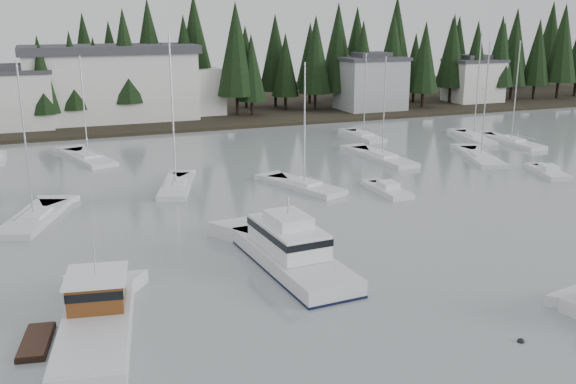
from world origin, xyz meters
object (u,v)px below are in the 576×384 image
house_west (17,98)px  sailboat_6 (176,188)px  runabout_2 (548,174)px  sailboat_3 (88,159)px  harbor_inn (125,83)px  runabout_1 (388,191)px  house_east_a (371,82)px  house_east_b (474,79)px  sailboat_7 (480,159)px  cabin_cruiser_center (291,254)px  sailboat_12 (473,139)px  sailboat_2 (364,138)px  sailboat_8 (511,143)px  sailboat_1 (382,159)px  lobster_boat_brown (94,324)px  sailboat_11 (304,187)px  sailboat_0 (34,220)px

house_west → sailboat_6: size_ratio=0.66×
runabout_2 → sailboat_3: bearing=78.0°
harbor_inn → sailboat_6: 41.43m
sailboat_3 → runabout_1: 34.37m
house_east_a → runabout_1: size_ratio=1.86×
house_east_b → sailboat_7: (-27.61, -38.53, -4.34)m
house_east_a → runabout_2: size_ratio=1.71×
sailboat_6 → cabin_cruiser_center: bearing=-154.2°
house_west → sailboat_12: size_ratio=0.67×
sailboat_2 → sailboat_3: (-34.81, -0.32, -0.01)m
house_east_a → sailboat_8: sailboat_8 is taller
house_east_b → sailboat_6: (-62.11, -38.68, -4.31)m
house_west → cabin_cruiser_center: bearing=-74.1°
house_west → sailboat_6: (13.89, -37.68, -4.56)m
house_east_b → sailboat_1: (-37.92, -34.49, -4.35)m
runabout_1 → runabout_2: size_ratio=0.92×
lobster_boat_brown → sailboat_12: 62.53m
runabout_2 → house_east_b: bearing=-11.2°
harbor_inn → runabout_2: 60.89m
lobster_boat_brown → runabout_2: bearing=-58.6°
lobster_boat_brown → sailboat_2: size_ratio=0.93×
sailboat_6 → sailboat_2: bearing=-42.2°
house_east_a → sailboat_12: sailboat_12 is taller
sailboat_3 → sailboat_1: bearing=-126.1°
runabout_2 → harbor_inn: bearing=52.9°
sailboat_12 → sailboat_8: bearing=-128.6°
runabout_1 → lobster_boat_brown: bearing=123.6°
sailboat_3 → sailboat_11: bearing=-153.7°
cabin_cruiser_center → sailboat_0: (-15.43, 15.99, -0.72)m
lobster_boat_brown → cabin_cruiser_center: cabin_cruiser_center is taller
lobster_boat_brown → sailboat_3: size_ratio=0.89×
house_east_a → harbor_inn: (-38.96, 4.34, 0.87)m
cabin_cruiser_center → sailboat_2: size_ratio=1.08×
sailboat_6 → runabout_1: (17.71, -8.39, 0.04)m
sailboat_3 → sailboat_11: (17.81, -20.03, 0.01)m
sailboat_3 → runabout_2: sailboat_3 is taller
sailboat_0 → sailboat_6: size_ratio=0.89×
sailboat_1 → runabout_2: 17.45m
harbor_inn → cabin_cruiser_center: (1.83, -62.57, -4.99)m
sailboat_0 → sailboat_8: bearing=-57.2°
sailboat_2 → runabout_2: (8.06, -24.62, 0.07)m
sailboat_2 → sailboat_0: bearing=119.2°
harbor_inn → lobster_boat_brown: harbor_inn is taller
sailboat_3 → runabout_1: (24.31, -24.29, 0.08)m
sailboat_1 → house_east_a: bearing=-29.2°
cabin_cruiser_center → sailboat_0: size_ratio=0.97×
sailboat_11 → lobster_boat_brown: bearing=117.0°
runabout_1 → sailboat_11: bearing=57.0°
harbor_inn → sailboat_7: size_ratio=2.19×
house_east_a → sailboat_3: bearing=-156.0°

